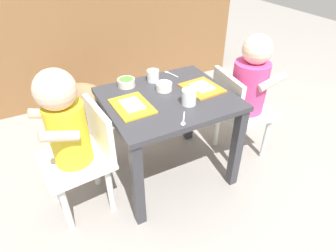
# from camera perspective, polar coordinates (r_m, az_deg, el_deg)

# --- Properties ---
(ground_plane) EXTENTS (7.00, 7.00, 0.00)m
(ground_plane) POSITION_cam_1_polar(r_m,az_deg,el_deg) (1.61, 0.00, -9.00)
(ground_plane) COLOR gray
(kitchen_cabinet_back) EXTENTS (2.22, 0.36, 0.91)m
(kitchen_cabinet_back) POSITION_cam_1_polar(r_m,az_deg,el_deg) (2.36, -14.11, 17.82)
(kitchen_cabinet_back) COLOR brown
(kitchen_cabinet_back) RESTS_ON ground
(dining_table) EXTENTS (0.58, 0.50, 0.47)m
(dining_table) POSITION_cam_1_polar(r_m,az_deg,el_deg) (1.37, 0.00, 2.63)
(dining_table) COLOR #333338
(dining_table) RESTS_ON ground
(seated_child_left) EXTENTS (0.30, 0.30, 0.71)m
(seated_child_left) POSITION_cam_1_polar(r_m,az_deg,el_deg) (1.22, -18.92, -0.56)
(seated_child_left) COLOR white
(seated_child_left) RESTS_ON ground
(seated_child_right) EXTENTS (0.31, 0.31, 0.70)m
(seated_child_right) POSITION_cam_1_polar(r_m,az_deg,el_deg) (1.56, 15.60, 7.80)
(seated_child_right) COLOR white
(seated_child_right) RESTS_ON ground
(dog) EXTENTS (0.35, 0.40, 0.33)m
(dog) POSITION_cam_1_polar(r_m,az_deg,el_deg) (1.88, -14.78, 5.25)
(dog) COLOR olive
(dog) RESTS_ON ground
(food_tray_left) EXTENTS (0.16, 0.21, 0.02)m
(food_tray_left) POSITION_cam_1_polar(r_m,az_deg,el_deg) (1.25, -7.16, 4.02)
(food_tray_left) COLOR gold
(food_tray_left) RESTS_ON dining_table
(food_tray_right) EXTENTS (0.17, 0.19, 0.02)m
(food_tray_right) POSITION_cam_1_polar(r_m,az_deg,el_deg) (1.40, 6.78, 7.58)
(food_tray_right) COLOR orange
(food_tray_right) RESTS_ON dining_table
(water_cup_left) EXTENTS (0.06, 0.06, 0.06)m
(water_cup_left) POSITION_cam_1_polar(r_m,az_deg,el_deg) (1.46, -2.99, 9.81)
(water_cup_left) COLOR white
(water_cup_left) RESTS_ON dining_table
(water_cup_right) EXTENTS (0.06, 0.06, 0.07)m
(water_cup_right) POSITION_cam_1_polar(r_m,az_deg,el_deg) (1.25, 4.19, 5.58)
(water_cup_right) COLOR white
(water_cup_right) RESTS_ON dining_table
(cereal_bowl_right_side) EXTENTS (0.08, 0.08, 0.04)m
(cereal_bowl_right_side) POSITION_cam_1_polar(r_m,az_deg,el_deg) (1.42, -8.29, 8.59)
(cereal_bowl_right_side) COLOR silver
(cereal_bowl_right_side) RESTS_ON dining_table
(cereal_bowl_left_side) EXTENTS (0.08, 0.08, 0.04)m
(cereal_bowl_left_side) POSITION_cam_1_polar(r_m,az_deg,el_deg) (1.37, -0.80, 7.91)
(cereal_bowl_left_side) COLOR white
(cereal_bowl_left_side) RESTS_ON dining_table
(spoon_by_left_tray) EXTENTS (0.04, 0.10, 0.01)m
(spoon_by_left_tray) POSITION_cam_1_polar(r_m,az_deg,el_deg) (1.54, 0.40, 10.38)
(spoon_by_left_tray) COLOR silver
(spoon_by_left_tray) RESTS_ON dining_table
(spoon_by_right_tray) EXTENTS (0.07, 0.09, 0.01)m
(spoon_by_right_tray) POSITION_cam_1_polar(r_m,az_deg,el_deg) (1.16, 3.08, 1.16)
(spoon_by_right_tray) COLOR silver
(spoon_by_right_tray) RESTS_ON dining_table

